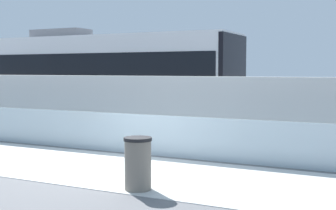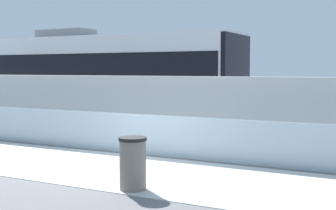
{
  "view_description": "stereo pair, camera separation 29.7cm",
  "coord_description": "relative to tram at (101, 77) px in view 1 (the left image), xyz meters",
  "views": [
    {
      "loc": [
        5.49,
        -8.29,
        2.17
      ],
      "look_at": [
        0.23,
        2.35,
        1.25
      ],
      "focal_mm": 49.04,
      "sensor_mm": 36.0,
      "label": 1
    },
    {
      "loc": [
        5.76,
        -8.15,
        2.17
      ],
      "look_at": [
        0.23,
        2.35,
        1.25
      ],
      "focal_mm": 49.04,
      "sensor_mm": 36.0,
      "label": 2
    }
  ],
  "objects": [
    {
      "name": "ground_plane",
      "position": [
        4.96,
        -6.85,
        -1.89
      ],
      "size": [
        200.0,
        200.0,
        0.0
      ],
      "primitive_type": "plane",
      "color": "slate"
    },
    {
      "name": "trash_bin",
      "position": [
        6.37,
        -8.1,
        -1.41
      ],
      "size": [
        0.51,
        0.51,
        0.96
      ],
      "color": "slate",
      "rests_on": "ground"
    },
    {
      "name": "tram",
      "position": [
        0.0,
        0.0,
        0.0
      ],
      "size": [
        11.06,
        2.54,
        3.81
      ],
      "color": "silver",
      "rests_on": "ground"
    },
    {
      "name": "tram_rail_near",
      "position": [
        4.96,
        -0.72,
        -1.89
      ],
      "size": [
        32.0,
        0.08,
        0.01
      ],
      "primitive_type": "cube",
      "color": "#595654",
      "rests_on": "ground"
    },
    {
      "name": "tram_rail_far",
      "position": [
        4.96,
        0.72,
        -1.89
      ],
      "size": [
        32.0,
        0.08,
        0.01
      ],
      "primitive_type": "cube",
      "color": "#595654",
      "rests_on": "ground"
    },
    {
      "name": "bike_path_deck",
      "position": [
        4.96,
        -6.85,
        -1.89
      ],
      "size": [
        32.0,
        3.2,
        0.01
      ],
      "primitive_type": "cube",
      "color": "silver",
      "rests_on": "ground"
    },
    {
      "name": "concrete_barrier_wall",
      "position": [
        4.96,
        -3.2,
        -0.9
      ],
      "size": [
        32.0,
        0.36,
        1.98
      ],
      "primitive_type": "cube",
      "color": "silver",
      "rests_on": "ground"
    },
    {
      "name": "glass_parapet",
      "position": [
        4.96,
        -5.0,
        -1.38
      ],
      "size": [
        32.0,
        0.05,
        1.03
      ],
      "primitive_type": "cube",
      "color": "silver",
      "rests_on": "ground"
    }
  ]
}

